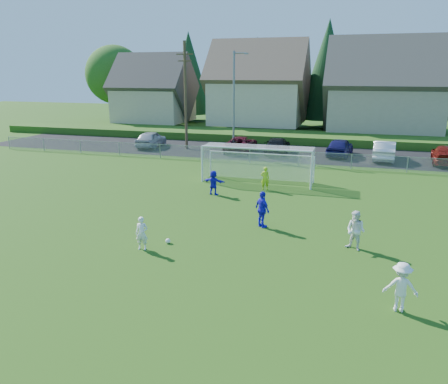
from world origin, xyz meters
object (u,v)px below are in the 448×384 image
Objects in this scene: soccer_ball at (168,241)px; player_blue_b at (214,183)px; car_a at (151,139)px; car_c at (241,144)px; car_d at (277,146)px; soccer_goal at (258,158)px; player_blue_a at (262,210)px; car_f at (384,150)px; car_e at (340,147)px; car_g at (446,155)px; player_white_a at (142,233)px; player_white_b at (356,231)px; goalkeeper at (265,178)px; player_white_c at (401,287)px.

soccer_ball is 8.11m from player_blue_b.
player_blue_b is 0.32× the size of car_a.
car_c is 3.43m from car_d.
car_d is 0.68× the size of soccer_goal.
player_blue_a is 20.41m from car_f.
soccer_ball is 24.70m from car_f.
soccer_ball is 22.98m from car_c.
car_c is 1.12× the size of car_e.
car_c is 12.64m from car_f.
player_blue_b is 0.29× the size of car_g.
player_white_a is 25.83m from car_f.
player_blue_b is 0.20× the size of soccer_goal.
player_white_a is 0.95× the size of player_blue_b.
player_white_b is 0.33× the size of car_g.
car_g is at bearing 37.45° from soccer_goal.
car_f is at bearing 112.56° from player_white_b.
car_g is (12.43, 12.12, 0.00)m from goalkeeper.
player_white_c is at bearing 103.92° from car_d.
player_white_c is at bearing 103.79° from car_e.
goalkeeper is 13.68m from car_c.
car_a is at bearing 117.46° from soccer_ball.
car_a is at bearing -57.89° from goalkeeper.
player_blue_b reaches higher than soccer_ball.
car_e is at bearing -178.04° from car_d.
car_e is (5.50, 0.59, 0.06)m from car_d.
soccer_goal is at bearing -61.81° from player_white_c.
car_e is (4.03, 13.35, 0.05)m from goalkeeper.
player_white_a is at bearing 98.10° from player_blue_b.
goalkeeper is at bearing 92.45° from car_d.
player_blue_a is 0.34× the size of car_g.
player_blue_b is at bearing 73.52° from car_e.
car_g is at bearing -151.39° from goalkeeper.
car_e reaches higher than car_g.
car_a is 9.25m from car_c.
car_a reaches higher than car_g.
player_white_a is at bearing 62.23° from car_g.
player_white_a is at bearing -129.73° from soccer_ball.
player_white_a is at bearing 87.92° from player_blue_a.
soccer_ball is at bearing 94.59° from car_c.
car_f reaches higher than car_d.
player_white_c is (1.39, -4.65, -0.04)m from player_white_b.
player_blue_b reaches higher than car_d.
player_blue_a is 0.38× the size of car_e.
player_blue_b reaches higher than goalkeeper.
car_e is at bearing 63.81° from player_white_a.
soccer_ball is at bearing -17.57° from player_white_c.
car_d is 1.03× the size of car_f.
player_blue_b is (-4.04, 4.85, -0.14)m from player_blue_a.
player_white_c is 33.43m from car_a.
goalkeeper is 0.29× the size of car_c.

